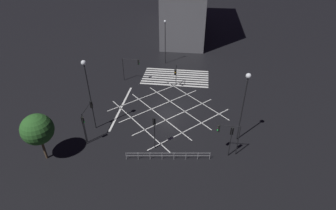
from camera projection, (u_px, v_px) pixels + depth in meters
ground_plane at (168, 110)px, 40.10m from camera, size 200.00×200.00×0.00m
road_markings at (171, 85)px, 46.68m from camera, size 18.46×23.78×0.01m
traffic_light_median_north at (154, 127)px, 31.33m from camera, size 0.36×0.39×4.56m
traffic_light_median_south at (176, 73)px, 44.83m from camera, size 0.36×1.94×3.72m
traffic_light_ne_cross at (88, 114)px, 33.46m from camera, size 0.36×3.23×4.51m
traffic_light_se_main at (131, 64)px, 46.44m from camera, size 3.14×0.36×4.35m
traffic_light_ne_main at (83, 125)px, 32.00m from camera, size 0.39×0.36×4.32m
traffic_light_nw_cross at (231, 136)px, 30.34m from camera, size 0.36×0.39×4.21m
traffic_light_nw_main at (228, 133)px, 30.44m from camera, size 2.65×0.36×4.41m
street_lamp_east at (87, 79)px, 32.29m from camera, size 0.63×0.63×10.11m
street_lamp_west at (165, 35)px, 51.38m from camera, size 0.48×0.48×8.90m
street_lamp_far at (246, 91)px, 30.46m from camera, size 0.62×0.62×9.60m
street_tree_near at (37, 129)px, 29.20m from camera, size 3.59×3.59×6.16m
pedestrian_railing at (168, 155)px, 30.99m from camera, size 9.91×1.32×1.05m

